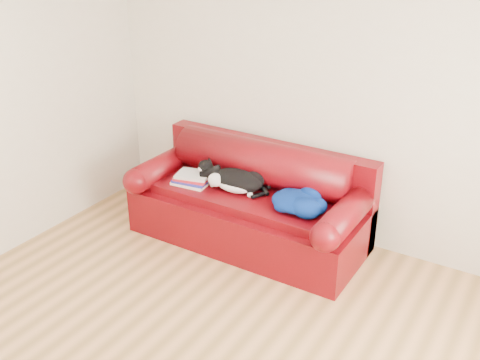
# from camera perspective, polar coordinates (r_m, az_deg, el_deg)

# --- Properties ---
(ground) EXTENTS (4.50, 4.50, 0.00)m
(ground) POSITION_cam_1_polar(r_m,az_deg,el_deg) (3.99, -3.97, -17.58)
(ground) COLOR brown
(ground) RESTS_ON ground
(room_shell) EXTENTS (4.52, 4.02, 2.61)m
(room_shell) POSITION_cam_1_polar(r_m,az_deg,el_deg) (3.06, -2.81, 5.30)
(room_shell) COLOR beige
(room_shell) RESTS_ON ground
(sofa_base) EXTENTS (2.10, 0.90, 0.50)m
(sofa_base) POSITION_cam_1_polar(r_m,az_deg,el_deg) (5.11, 0.85, -3.77)
(sofa_base) COLOR #3F0209
(sofa_base) RESTS_ON ground
(sofa_back) EXTENTS (2.10, 1.01, 0.88)m
(sofa_back) POSITION_cam_1_polar(r_m,az_deg,el_deg) (5.16, 2.26, 0.30)
(sofa_back) COLOR #3F0209
(sofa_back) RESTS_ON ground
(book_stack) EXTENTS (0.34, 0.29, 0.10)m
(book_stack) POSITION_cam_1_polar(r_m,az_deg,el_deg) (5.13, -4.83, 0.16)
(book_stack) COLOR white
(book_stack) RESTS_ON sofa_base
(cat) EXTENTS (0.69, 0.42, 0.25)m
(cat) POSITION_cam_1_polar(r_m,az_deg,el_deg) (4.95, -0.44, -0.12)
(cat) COLOR black
(cat) RESTS_ON sofa_base
(blanket) EXTENTS (0.53, 0.50, 0.16)m
(blanket) POSITION_cam_1_polar(r_m,az_deg,el_deg) (4.69, 5.93, -2.11)
(blanket) COLOR #02134A
(blanket) RESTS_ON sofa_base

